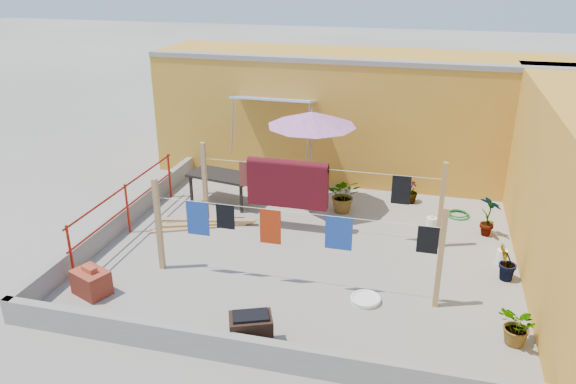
# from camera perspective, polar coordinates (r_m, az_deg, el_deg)

# --- Properties ---
(ground) EXTENTS (80.00, 80.00, 0.00)m
(ground) POSITION_cam_1_polar(r_m,az_deg,el_deg) (11.33, 2.06, -5.84)
(ground) COLOR #9E998E
(ground) RESTS_ON ground
(wall_back) EXTENTS (11.00, 3.27, 3.21)m
(wall_back) POSITION_cam_1_polar(r_m,az_deg,el_deg) (15.01, 7.98, 7.75)
(wall_back) COLOR #C0862A
(wall_back) RESTS_ON ground
(parapet_front) EXTENTS (8.30, 0.16, 0.44)m
(parapet_front) POSITION_cam_1_polar(r_m,az_deg,el_deg) (8.32, -3.54, -15.90)
(parapet_front) COLOR gray
(parapet_front) RESTS_ON ground
(parapet_left) EXTENTS (0.16, 7.30, 0.44)m
(parapet_left) POSITION_cam_1_polar(r_m,az_deg,el_deg) (12.65, -16.29, -2.53)
(parapet_left) COLOR gray
(parapet_left) RESTS_ON ground
(red_railing) EXTENTS (0.05, 4.20, 1.10)m
(red_railing) POSITION_cam_1_polar(r_m,az_deg,el_deg) (12.18, -16.07, -0.90)
(red_railing) COLOR maroon
(red_railing) RESTS_ON ground
(clothesline_rig) EXTENTS (5.09, 2.35, 1.80)m
(clothesline_rig) POSITION_cam_1_polar(r_m,az_deg,el_deg) (11.49, 0.24, 0.19)
(clothesline_rig) COLOR tan
(clothesline_rig) RESTS_ON ground
(patio_umbrella) EXTENTS (2.47, 2.47, 2.38)m
(patio_umbrella) POSITION_cam_1_polar(r_m,az_deg,el_deg) (12.42, 2.43, 7.38)
(patio_umbrella) COLOR gray
(patio_umbrella) RESTS_ON ground
(outdoor_table) EXTENTS (1.67, 1.05, 0.73)m
(outdoor_table) POSITION_cam_1_polar(r_m,az_deg,el_deg) (13.28, -6.71, 1.53)
(outdoor_table) COLOR black
(outdoor_table) RESTS_ON ground
(brick_stack) EXTENTS (0.74, 0.65, 0.53)m
(brick_stack) POSITION_cam_1_polar(r_m,az_deg,el_deg) (10.39, -19.36, -8.63)
(brick_stack) COLOR #B13C28
(brick_stack) RESTS_ON ground
(lumber_pile) EXTENTS (2.13, 1.06, 0.13)m
(lumber_pile) POSITION_cam_1_polar(r_m,az_deg,el_deg) (12.37, -8.52, -3.20)
(lumber_pile) COLOR tan
(lumber_pile) RESTS_ON ground
(brazier) EXTENTS (0.75, 0.63, 0.57)m
(brazier) POSITION_cam_1_polar(r_m,az_deg,el_deg) (8.61, -3.78, -13.91)
(brazier) COLOR black
(brazier) RESTS_ON ground
(white_basin) EXTENTS (0.52, 0.52, 0.09)m
(white_basin) POSITION_cam_1_polar(r_m,az_deg,el_deg) (9.79, 7.90, -10.72)
(white_basin) COLOR white
(white_basin) RESTS_ON ground
(water_jug_a) EXTENTS (0.21, 0.21, 0.33)m
(water_jug_a) POSITION_cam_1_polar(r_m,az_deg,el_deg) (11.51, 20.89, -6.16)
(water_jug_a) COLOR white
(water_jug_a) RESTS_ON ground
(water_jug_b) EXTENTS (0.23, 0.23, 0.37)m
(water_jug_b) POSITION_cam_1_polar(r_m,az_deg,el_deg) (12.36, 14.34, -3.22)
(water_jug_b) COLOR white
(water_jug_b) RESTS_ON ground
(green_hose) EXTENTS (0.53, 0.53, 0.08)m
(green_hose) POSITION_cam_1_polar(r_m,az_deg,el_deg) (13.31, 16.89, -2.20)
(green_hose) COLOR #176922
(green_hose) RESTS_ON ground
(plant_back_a) EXTENTS (0.83, 0.75, 0.83)m
(plant_back_a) POSITION_cam_1_polar(r_m,az_deg,el_deg) (12.88, 5.71, -0.28)
(plant_back_a) COLOR #215217
(plant_back_a) RESTS_ON ground
(plant_back_b) EXTENTS (0.38, 0.38, 0.61)m
(plant_back_b) POSITION_cam_1_polar(r_m,az_deg,el_deg) (13.66, 12.33, 0.16)
(plant_back_b) COLOR #215217
(plant_back_b) RESTS_ON ground
(plant_right_a) EXTENTS (0.58, 0.57, 0.92)m
(plant_right_a) POSITION_cam_1_polar(r_m,az_deg,el_deg) (12.41, 19.74, -2.27)
(plant_right_a) COLOR #215217
(plant_right_a) RESTS_ON ground
(plant_right_b) EXTENTS (0.50, 0.51, 0.72)m
(plant_right_b) POSITION_cam_1_polar(r_m,az_deg,el_deg) (10.87, 21.32, -6.71)
(plant_right_b) COLOR #215217
(plant_right_b) RESTS_ON ground
(plant_right_c) EXTENTS (0.73, 0.76, 0.65)m
(plant_right_c) POSITION_cam_1_polar(r_m,az_deg,el_deg) (9.26, 22.40, -12.53)
(plant_right_c) COLOR #215217
(plant_right_c) RESTS_ON ground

